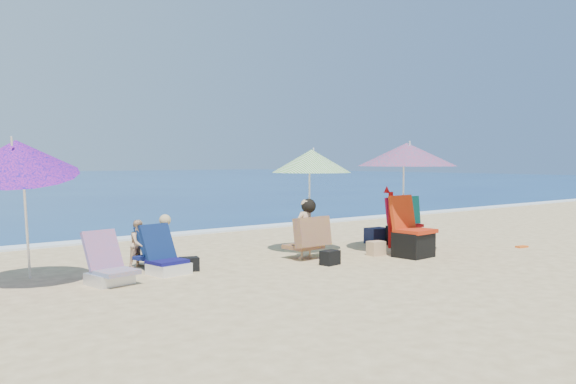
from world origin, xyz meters
TOP-DOWN VIEW (x-y plane):
  - ground at (0.00, 0.00)m, footprint 120.00×120.00m
  - foam at (0.00, 5.10)m, footprint 120.00×0.50m
  - umbrella_turquoise at (1.81, 0.38)m, footprint 2.09×2.09m
  - umbrella_striped at (0.49, 1.34)m, footprint 1.52×1.52m
  - umbrella_blue at (-4.19, 1.47)m, footprint 1.95×1.98m
  - furled_umbrella at (2.06, 0.98)m, footprint 0.15×0.24m
  - chair_navy at (-2.29, 1.28)m, footprint 0.57×0.68m
  - chair_rainbow at (-3.20, 1.08)m, footprint 0.59×0.73m
  - camp_chair_left at (1.58, 0.06)m, footprint 0.63×0.65m
  - camp_chair_right at (2.49, 1.02)m, footprint 0.81×0.65m
  - person_center at (0.08, 0.97)m, footprint 0.68×0.59m
  - person_left at (-2.32, 1.95)m, footprint 0.62×0.59m
  - bag_black_a at (-1.94, 1.24)m, footprint 0.32×0.27m
  - bag_tan at (1.24, 0.54)m, footprint 0.29×0.22m
  - bag_navy_b at (2.31, 1.53)m, footprint 0.43×0.35m
  - bag_black_b at (-0.00, 0.34)m, footprint 0.31×0.24m
  - orange_item at (3.98, -0.52)m, footprint 0.25×0.14m

SIDE VIEW (x-z plane):
  - ground at x=0.00m, z-range 0.00..0.00m
  - orange_item at x=3.98m, z-range 0.00..0.03m
  - foam at x=0.00m, z-range 0.00..0.04m
  - bag_black_a at x=-1.94m, z-range 0.00..0.20m
  - bag_black_b at x=0.00m, z-range 0.00..0.22m
  - bag_tan at x=1.24m, z-range 0.00..0.24m
  - bag_navy_b at x=2.31m, z-range 0.00..0.30m
  - chair_rainbow at x=-3.20m, z-range -0.16..0.52m
  - chair_navy at x=-2.29m, z-range -0.16..0.52m
  - camp_chair_left at x=1.58m, z-range -0.20..0.81m
  - camp_chair_right at x=2.49m, z-range -0.13..0.81m
  - person_left at x=-2.32m, z-range -0.04..0.76m
  - person_center at x=0.08m, z-range -0.01..0.97m
  - furled_umbrella at x=2.06m, z-range 0.06..1.19m
  - umbrella_striped at x=0.49m, z-range 0.68..2.49m
  - umbrella_blue at x=-4.19m, z-range 0.64..2.64m
  - umbrella_turquoise at x=1.81m, z-range 0.73..2.66m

